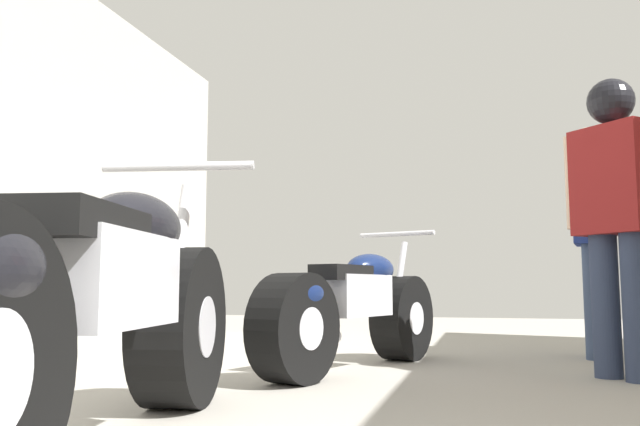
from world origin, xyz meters
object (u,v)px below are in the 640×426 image
motorcycle_maroon_cruiser (99,313)px  mechanic_in_blue (592,226)px  motorcycle_black_naked (352,310)px  mechanic_with_helmet (615,196)px

motorcycle_maroon_cruiser → mechanic_in_blue: mechanic_in_blue is taller
motorcycle_maroon_cruiser → motorcycle_black_naked: bearing=80.8°
motorcycle_maroon_cruiser → mechanic_with_helmet: (1.91, 2.21, 0.60)m
motorcycle_black_naked → mechanic_with_helmet: size_ratio=1.11×
mechanic_in_blue → mechanic_with_helmet: 1.16m
motorcycle_black_naked → mechanic_in_blue: 2.05m
mechanic_in_blue → mechanic_with_helmet: mechanic_with_helmet is taller
motorcycle_maroon_cruiser → motorcycle_black_naked: size_ratio=1.19×
motorcycle_maroon_cruiser → motorcycle_black_naked: (0.36, 2.22, -0.07)m
motorcycle_black_naked → mechanic_with_helmet: mechanic_with_helmet is taller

